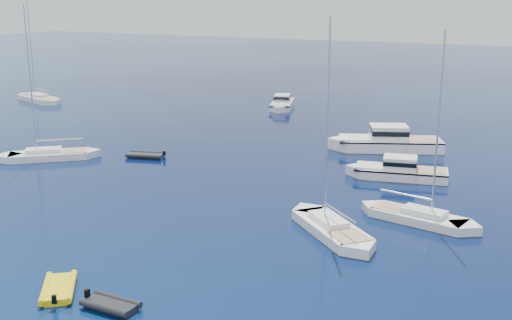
{
  "coord_description": "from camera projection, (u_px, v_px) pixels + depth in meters",
  "views": [
    {
      "loc": [
        24.74,
        -20.58,
        15.57
      ],
      "look_at": [
        0.58,
        24.67,
        2.2
      ],
      "focal_mm": 44.01,
      "sensor_mm": 36.0,
      "label": 1
    }
  ],
  "objects": [
    {
      "name": "sailboat_far_l",
      "position": [
        39.0,
        102.0,
        96.2
      ],
      "size": [
        12.19,
        6.48,
        17.36
      ],
      "primitive_type": null,
      "rotation": [
        0.0,
        0.0,
        1.26
      ],
      "color": "silver",
      "rests_on": "ground"
    },
    {
      "name": "sailboat_mid_r",
      "position": [
        331.0,
        233.0,
        42.58
      ],
      "size": [
        9.46,
        8.68,
        15.0
      ],
      "primitive_type": null,
      "rotation": [
        0.0,
        0.0,
        0.86
      ],
      "color": "white",
      "rests_on": "ground"
    },
    {
      "name": "ground",
      "position": [
        24.0,
        304.0,
        32.77
      ],
      "size": [
        400.0,
        400.0,
        0.0
      ],
      "primitive_type": "plane",
      "color": "navy",
      "rests_on": "ground"
    },
    {
      "name": "sailboat_centre",
      "position": [
        418.0,
        222.0,
        44.79
      ],
      "size": [
        9.83,
        4.13,
        14.02
      ],
      "primitive_type": null,
      "rotation": [
        0.0,
        0.0,
        4.53
      ],
      "color": "silver",
      "rests_on": "ground"
    },
    {
      "name": "sailboat_mid_l",
      "position": [
        49.0,
        159.0,
        62.14
      ],
      "size": [
        9.68,
        9.1,
        15.52
      ],
      "primitive_type": null,
      "rotation": [
        0.0,
        0.0,
        2.3
      ],
      "color": "white",
      "rests_on": "ground"
    },
    {
      "name": "tender_grey_far",
      "position": [
        146.0,
        157.0,
        62.76
      ],
      "size": [
        4.32,
        3.13,
        0.95
      ],
      "primitive_type": null,
      "rotation": [
        0.0,
        0.0,
        1.86
      ],
      "color": "black",
      "rests_on": "ground"
    },
    {
      "name": "motor_cruiser_centre",
      "position": [
        397.0,
        178.0,
        55.63
      ],
      "size": [
        9.98,
        5.06,
        2.51
      ],
      "primitive_type": null,
      "rotation": [
        0.0,
        0.0,
        1.8
      ],
      "color": "silver",
      "rests_on": "ground"
    },
    {
      "name": "tender_grey_near",
      "position": [
        111.0,
        309.0,
        32.29
      ],
      "size": [
        3.14,
        1.8,
        0.95
      ],
      "primitive_type": null,
      "rotation": [
        0.0,
        0.0,
        4.72
      ],
      "color": "black",
      "rests_on": "ground"
    },
    {
      "name": "tender_yellow",
      "position": [
        59.0,
        292.0,
        34.11
      ],
      "size": [
        3.97,
        4.22,
        0.95
      ],
      "primitive_type": null,
      "rotation": [
        0.0,
        0.0,
        0.68
      ],
      "color": "yellow",
      "rests_on": "ground"
    },
    {
      "name": "motor_cruiser_distant",
      "position": [
        385.0,
        150.0,
        65.93
      ],
      "size": [
        13.15,
        8.81,
        3.33
      ],
      "primitive_type": null,
      "rotation": [
        0.0,
        0.0,
        2.0
      ],
      "color": "white",
      "rests_on": "ground"
    },
    {
      "name": "motor_cruiser_horizon",
      "position": [
        282.0,
        108.0,
        90.49
      ],
      "size": [
        5.87,
        9.89,
        2.49
      ],
      "primitive_type": null,
      "rotation": [
        0.0,
        0.0,
        3.48
      ],
      "color": "white",
      "rests_on": "ground"
    }
  ]
}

